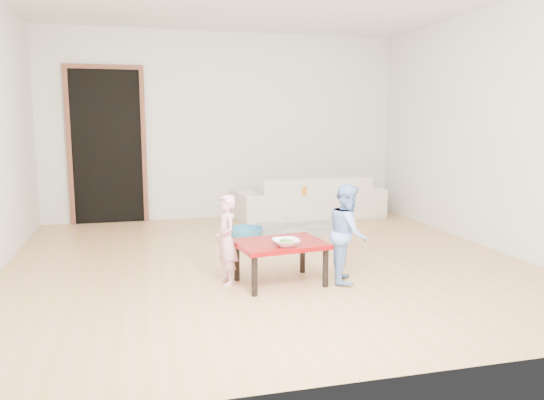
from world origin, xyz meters
name	(u,v)px	position (x,y,z in m)	size (l,w,h in m)	color
floor	(267,261)	(0.00, 0.00, 0.00)	(5.00, 5.00, 0.01)	tan
back_wall	(225,126)	(0.00, 2.50, 1.30)	(5.00, 0.02, 2.60)	silver
right_wall	(492,129)	(2.50, 0.00, 1.30)	(0.02, 5.00, 2.60)	silver
doorway	(107,147)	(-1.60, 2.48, 1.02)	(1.02, 0.08, 2.11)	brown
sofa	(309,197)	(1.11, 2.05, 0.31)	(2.09, 0.82, 0.61)	white
cushion	(290,189)	(0.77, 1.85, 0.46)	(0.45, 0.40, 0.12)	#CA6D16
red_table	(280,263)	(-0.06, -0.72, 0.18)	(0.74, 0.55, 0.37)	maroon
bowl	(286,242)	(-0.05, -0.87, 0.40)	(0.23, 0.23, 0.06)	white
broccoli	(286,242)	(-0.05, -0.87, 0.40)	(0.12, 0.12, 0.06)	#2D5919
child_pink	(226,240)	(-0.51, -0.62, 0.39)	(0.28, 0.19, 0.78)	pink
child_blue	(348,233)	(0.53, -0.80, 0.43)	(0.42, 0.33, 0.86)	#608ADE
basin	(244,234)	(-0.03, 1.00, 0.07)	(0.44, 0.44, 0.14)	teal
blanket	(292,228)	(0.66, 1.34, 0.03)	(1.09, 0.91, 0.05)	#A49D91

